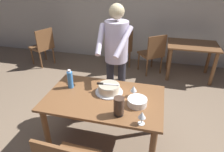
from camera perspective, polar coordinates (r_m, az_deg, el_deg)
name	(u,v)px	position (r m, az deg, el deg)	size (l,w,h in m)	color
ground_plane	(105,142)	(2.86, -2.01, -18.57)	(14.00, 14.00, 0.00)	#7A6651
back_wall	(138,5)	(4.91, 7.64, 19.65)	(10.00, 0.12, 2.70)	#BCB7AD
main_dining_table	(104,105)	(2.43, -2.26, -8.45)	(1.39, 0.85, 0.75)	brown
cake_on_platter	(109,89)	(2.42, -0.85, -3.70)	(0.34, 0.34, 0.11)	silver
cake_knife	(103,84)	(2.40, -2.56, -2.26)	(0.27, 0.05, 0.02)	silver
plate_stack	(137,102)	(2.23, 7.29, -7.38)	(0.22, 0.22, 0.08)	white
wine_glass_near	(134,89)	(2.33, 6.27, -3.71)	(0.08, 0.08, 0.14)	silver
wine_glass_far	(142,115)	(1.96, 8.65, -11.16)	(0.08, 0.08, 0.14)	silver
water_bottle	(70,79)	(2.54, -11.97, -0.98)	(0.07, 0.07, 0.25)	#387AC6
hurricane_lamp	(119,106)	(2.04, 1.99, -8.75)	(0.11, 0.11, 0.21)	black
person_cutting_cake	(116,52)	(2.76, 1.13, 6.89)	(0.46, 0.57, 1.72)	#2D2D38
background_table	(192,52)	(4.45, 21.96, 6.53)	(1.00, 0.70, 0.74)	brown
background_chair_0	(153,53)	(4.40, 11.67, 6.64)	(0.62, 0.62, 0.90)	brown
background_chair_1	(43,46)	(5.00, -19.30, 8.30)	(0.59, 0.59, 0.90)	brown
background_chair_2	(121,49)	(4.51, 2.76, 7.74)	(0.59, 0.59, 0.90)	brown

